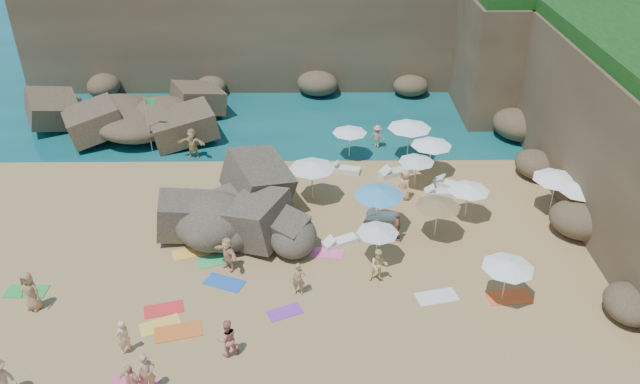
{
  "coord_description": "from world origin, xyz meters",
  "views": [
    {
      "loc": [
        1.71,
        -23.66,
        18.1
      ],
      "look_at": [
        2.0,
        3.0,
        2.0
      ],
      "focal_mm": 35.0,
      "sensor_mm": 36.0,
      "label": 1
    }
  ],
  "objects_px": {
    "person_stand_3": "(397,227)",
    "person_stand_6": "(123,337)",
    "flag_pole": "(149,117)",
    "parasol_2": "(350,130)",
    "person_stand_2": "(377,136)",
    "lounger_0": "(382,216)",
    "parasol_1": "(432,143)",
    "parasol_0": "(410,125)",
    "person_stand_1": "(227,338)",
    "person_stand_4": "(404,185)",
    "person_stand_0": "(147,374)",
    "person_stand_5": "(192,143)",
    "rock_outcrop": "(249,223)"
  },
  "relations": [
    {
      "from": "flag_pole",
      "to": "person_stand_2",
      "type": "bearing_deg",
      "value": 1.5
    },
    {
      "from": "person_stand_1",
      "to": "person_stand_4",
      "type": "bearing_deg",
      "value": -148.61
    },
    {
      "from": "parasol_2",
      "to": "person_stand_6",
      "type": "height_order",
      "value": "parasol_2"
    },
    {
      "from": "parasol_2",
      "to": "person_stand_2",
      "type": "bearing_deg",
      "value": 36.73
    },
    {
      "from": "person_stand_2",
      "to": "person_stand_4",
      "type": "bearing_deg",
      "value": 118.28
    },
    {
      "from": "lounger_0",
      "to": "person_stand_5",
      "type": "distance_m",
      "value": 13.0
    },
    {
      "from": "parasol_2",
      "to": "lounger_0",
      "type": "distance_m",
      "value": 7.17
    },
    {
      "from": "parasol_2",
      "to": "lounger_0",
      "type": "bearing_deg",
      "value": -78.63
    },
    {
      "from": "lounger_0",
      "to": "person_stand_1",
      "type": "xyz_separation_m",
      "value": [
        -6.93,
        -9.62,
        0.71
      ]
    },
    {
      "from": "rock_outcrop",
      "to": "parasol_0",
      "type": "relative_size",
      "value": 2.62
    },
    {
      "from": "person_stand_2",
      "to": "lounger_0",
      "type": "bearing_deg",
      "value": 106.66
    },
    {
      "from": "parasol_0",
      "to": "person_stand_4",
      "type": "relative_size",
      "value": 1.5
    },
    {
      "from": "person_stand_2",
      "to": "person_stand_5",
      "type": "xyz_separation_m",
      "value": [
        -11.45,
        -1.28,
        0.21
      ]
    },
    {
      "from": "parasol_0",
      "to": "person_stand_0",
      "type": "xyz_separation_m",
      "value": [
        -11.81,
        -17.96,
        -1.42
      ]
    },
    {
      "from": "rock_outcrop",
      "to": "flag_pole",
      "type": "bearing_deg",
      "value": 129.08
    },
    {
      "from": "person_stand_3",
      "to": "person_stand_6",
      "type": "bearing_deg",
      "value": 127.6
    },
    {
      "from": "person_stand_4",
      "to": "person_stand_6",
      "type": "distance_m",
      "value": 16.82
    },
    {
      "from": "parasol_0",
      "to": "parasol_1",
      "type": "relative_size",
      "value": 1.11
    },
    {
      "from": "parasol_1",
      "to": "lounger_0",
      "type": "bearing_deg",
      "value": -124.47
    },
    {
      "from": "flag_pole",
      "to": "person_stand_6",
      "type": "distance_m",
      "value": 17.53
    },
    {
      "from": "person_stand_4",
      "to": "person_stand_5",
      "type": "height_order",
      "value": "person_stand_5"
    },
    {
      "from": "flag_pole",
      "to": "person_stand_6",
      "type": "xyz_separation_m",
      "value": [
        2.64,
        -17.27,
        -1.53
      ]
    },
    {
      "from": "parasol_0",
      "to": "person_stand_2",
      "type": "distance_m",
      "value": 2.82
    },
    {
      "from": "parasol_0",
      "to": "parasol_2",
      "type": "distance_m",
      "value": 3.59
    },
    {
      "from": "lounger_0",
      "to": "person_stand_5",
      "type": "bearing_deg",
      "value": 152.02
    },
    {
      "from": "person_stand_4",
      "to": "rock_outcrop",
      "type": "bearing_deg",
      "value": -99.47
    },
    {
      "from": "person_stand_1",
      "to": "person_stand_6",
      "type": "bearing_deg",
      "value": -25.37
    },
    {
      "from": "lounger_0",
      "to": "person_stand_6",
      "type": "height_order",
      "value": "person_stand_6"
    },
    {
      "from": "parasol_1",
      "to": "person_stand_2",
      "type": "distance_m",
      "value": 4.65
    },
    {
      "from": "flag_pole",
      "to": "person_stand_3",
      "type": "distance_m",
      "value": 17.3
    },
    {
      "from": "rock_outcrop",
      "to": "person_stand_3",
      "type": "bearing_deg",
      "value": -11.69
    },
    {
      "from": "lounger_0",
      "to": "person_stand_3",
      "type": "xyz_separation_m",
      "value": [
        0.53,
        -1.97,
        0.65
      ]
    },
    {
      "from": "flag_pole",
      "to": "parasol_1",
      "type": "relative_size",
      "value": 1.53
    },
    {
      "from": "parasol_1",
      "to": "person_stand_3",
      "type": "xyz_separation_m",
      "value": [
        -2.68,
        -6.65,
        -1.27
      ]
    },
    {
      "from": "parasol_1",
      "to": "lounger_0",
      "type": "relative_size",
      "value": 1.42
    },
    {
      "from": "flag_pole",
      "to": "person_stand_6",
      "type": "height_order",
      "value": "flag_pole"
    },
    {
      "from": "person_stand_0",
      "to": "person_stand_1",
      "type": "height_order",
      "value": "person_stand_0"
    },
    {
      "from": "flag_pole",
      "to": "person_stand_2",
      "type": "distance_m",
      "value": 14.2
    },
    {
      "from": "flag_pole",
      "to": "parasol_2",
      "type": "xyz_separation_m",
      "value": [
        12.27,
        -1.0,
        -0.48
      ]
    },
    {
      "from": "person_stand_0",
      "to": "person_stand_3",
      "type": "bearing_deg",
      "value": 14.75
    },
    {
      "from": "flag_pole",
      "to": "person_stand_0",
      "type": "xyz_separation_m",
      "value": [
        4.02,
        -19.21,
        -1.45
      ]
    },
    {
      "from": "person_stand_4",
      "to": "parasol_0",
      "type": "bearing_deg",
      "value": 144.94
    },
    {
      "from": "parasol_2",
      "to": "person_stand_3",
      "type": "height_order",
      "value": "parasol_2"
    },
    {
      "from": "lounger_0",
      "to": "person_stand_6",
      "type": "xyz_separation_m",
      "value": [
        -11.0,
        -9.44,
        0.66
      ]
    },
    {
      "from": "person_stand_0",
      "to": "person_stand_6",
      "type": "distance_m",
      "value": 2.39
    },
    {
      "from": "person_stand_0",
      "to": "person_stand_6",
      "type": "relative_size",
      "value": 1.1
    },
    {
      "from": "person_stand_0",
      "to": "person_stand_1",
      "type": "xyz_separation_m",
      "value": [
        2.69,
        1.77,
        -0.03
      ]
    },
    {
      "from": "parasol_2",
      "to": "person_stand_2",
      "type": "relative_size",
      "value": 1.4
    },
    {
      "from": "person_stand_1",
      "to": "person_stand_3",
      "type": "relative_size",
      "value": 1.07
    },
    {
      "from": "person_stand_0",
      "to": "flag_pole",
      "type": "bearing_deg",
      "value": 73.72
    }
  ]
}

